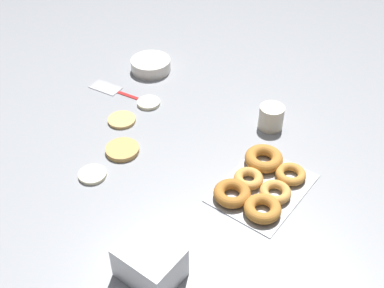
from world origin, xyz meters
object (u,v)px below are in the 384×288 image
object	(u,v)px
pancake_3	(92,175)
spatula	(112,90)
pancake_0	(122,120)
pancake_1	(149,103)
donut_tray	(261,183)
pancake_2	(122,150)
container_stack	(150,263)
batter_bowl	(151,65)
paper_cup	(271,117)

from	to	relation	value
pancake_3	spatula	bearing A→B (deg)	37.34
pancake_0	pancake_1	size ratio (longest dim) A/B	1.16
pancake_3	spatula	xyz separation A→B (m)	(0.35, 0.27, -0.00)
pancake_3	donut_tray	distance (m)	0.49
pancake_2	pancake_3	size ratio (longest dim) A/B	1.27
pancake_3	container_stack	bearing A→B (deg)	-113.00
pancake_2	batter_bowl	world-z (taller)	batter_bowl
pancake_3	paper_cup	bearing A→B (deg)	-29.84
pancake_3	container_stack	distance (m)	0.39
donut_tray	batter_bowl	distance (m)	0.72
pancake_0	spatula	world-z (taller)	pancake_0
pancake_1	container_stack	size ratio (longest dim) A/B	0.56
pancake_3	batter_bowl	size ratio (longest dim) A/B	0.54
pancake_2	spatula	bearing A→B (deg)	50.03
pancake_1	pancake_3	xyz separation A→B (m)	(-0.37, -0.11, -0.00)
pancake_1	batter_bowl	xyz separation A→B (m)	(0.17, 0.14, 0.02)
pancake_0	container_stack	bearing A→B (deg)	-129.95
pancake_1	spatula	xyz separation A→B (m)	(-0.02, 0.16, -0.00)
pancake_0	pancake_3	world-z (taller)	same
paper_cup	pancake_2	bearing A→B (deg)	141.95
paper_cup	pancake_3	bearing A→B (deg)	150.16
pancake_0	pancake_2	world-z (taller)	pancake_2
batter_bowl	pancake_2	bearing A→B (deg)	-149.69
pancake_1	container_stack	world-z (taller)	container_stack
pancake_1	paper_cup	bearing A→B (deg)	-69.98
container_stack	pancake_2	bearing A→B (deg)	51.96
pancake_3	paper_cup	xyz separation A→B (m)	(0.52, -0.30, 0.03)
spatula	pancake_0	bearing A→B (deg)	137.23
pancake_0	paper_cup	distance (m)	0.49
pancake_0	paper_cup	size ratio (longest dim) A/B	1.16
pancake_0	pancake_2	distance (m)	0.15
paper_cup	pancake_0	bearing A→B (deg)	123.78
pancake_2	donut_tray	size ratio (longest dim) A/B	0.36
pancake_0	batter_bowl	size ratio (longest dim) A/B	0.62
pancake_0	spatula	size ratio (longest dim) A/B	0.37
donut_tray	spatula	world-z (taller)	donut_tray
pancake_1	batter_bowl	distance (m)	0.22
batter_bowl	pancake_0	bearing A→B (deg)	-156.24
pancake_2	batter_bowl	bearing A→B (deg)	30.31
pancake_1	pancake_3	bearing A→B (deg)	-164.04
pancake_0	donut_tray	distance (m)	0.53
container_stack	paper_cup	bearing A→B (deg)	5.26
pancake_0	pancake_1	distance (m)	0.13
pancake_2	container_stack	distance (m)	0.46
donut_tray	spatula	distance (m)	0.69
pancake_1	spatula	world-z (taller)	pancake_1
pancake_2	pancake_3	world-z (taller)	pancake_2
donut_tray	pancake_2	bearing A→B (deg)	106.59
pancake_2	container_stack	bearing A→B (deg)	-128.04
spatula	paper_cup	bearing A→B (deg)	-171.41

